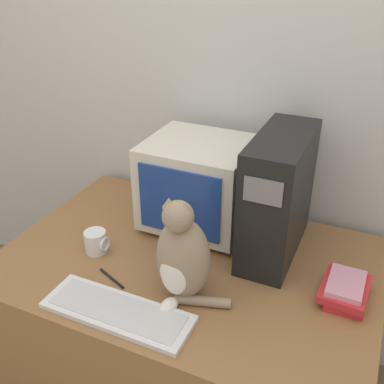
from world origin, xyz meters
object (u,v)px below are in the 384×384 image
(computer_tower, at_px, (278,196))
(cat, at_px, (182,257))
(crt_monitor, at_px, (199,184))
(pen, at_px, (112,278))
(keyboard, at_px, (117,312))
(book_stack, at_px, (345,290))
(mug, at_px, (96,242))

(computer_tower, xyz_separation_m, cat, (-0.21, -0.39, -0.08))
(computer_tower, relative_size, cat, 1.24)
(crt_monitor, distance_m, pen, 0.52)
(pen, bearing_deg, keyboard, -50.76)
(pen, bearing_deg, book_stack, 17.22)
(mug, bearing_deg, crt_monitor, 50.76)
(computer_tower, bearing_deg, book_stack, -31.21)
(computer_tower, bearing_deg, mug, -154.19)
(keyboard, bearing_deg, pen, 129.24)
(crt_monitor, xyz_separation_m, computer_tower, (0.34, -0.04, 0.04))
(computer_tower, height_order, pen, computer_tower)
(keyboard, relative_size, pen, 3.74)
(book_stack, distance_m, mug, 0.92)
(keyboard, height_order, mug, mug)
(crt_monitor, distance_m, computer_tower, 0.34)
(keyboard, xyz_separation_m, mug, (-0.26, 0.26, 0.03))
(computer_tower, bearing_deg, crt_monitor, 172.54)
(crt_monitor, bearing_deg, pen, -106.33)
(crt_monitor, height_order, book_stack, crt_monitor)
(crt_monitor, bearing_deg, mug, -129.24)
(book_stack, height_order, pen, book_stack)
(pen, height_order, mug, mug)
(keyboard, bearing_deg, mug, 135.02)
(computer_tower, relative_size, mug, 5.25)
(mug, bearing_deg, computer_tower, 25.81)
(keyboard, bearing_deg, computer_tower, 57.04)
(book_stack, bearing_deg, keyboard, -150.19)
(book_stack, bearing_deg, computer_tower, 148.79)
(crt_monitor, xyz_separation_m, mug, (-0.28, -0.34, -0.15))
(crt_monitor, relative_size, computer_tower, 0.87)
(computer_tower, relative_size, keyboard, 0.95)
(book_stack, xyz_separation_m, pen, (-0.77, -0.24, -0.03))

